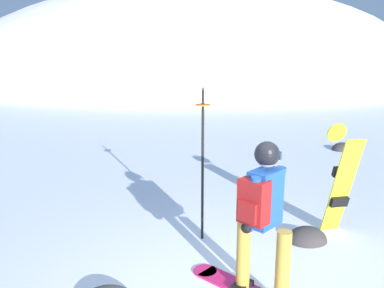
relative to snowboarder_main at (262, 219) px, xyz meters
name	(u,v)px	position (x,y,z in m)	size (l,w,h in m)	color
ridge_peak_main	(193,80)	(5.58, 29.36, -0.92)	(35.31, 31.78, 14.51)	white
ridge_peak_far	(334,68)	(27.10, 44.43, -0.92)	(24.07, 21.66, 7.10)	white
snowboarder_main	(262,219)	(0.00, 0.00, 0.00)	(1.19, 1.55, 1.71)	#D11E5B
spare_snowboard	(341,181)	(1.63, 1.23, -0.11)	(0.28, 0.53, 1.59)	yellow
piste_marker_near	(203,154)	(-0.26, 1.52, 0.29)	(0.20, 0.20, 2.14)	black
rock_mid	(307,240)	(1.15, 1.15, -0.92)	(0.55, 0.47, 0.39)	#383333
rock_small	(342,150)	(4.47, 5.69, -0.92)	(0.56, 0.47, 0.39)	#383333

